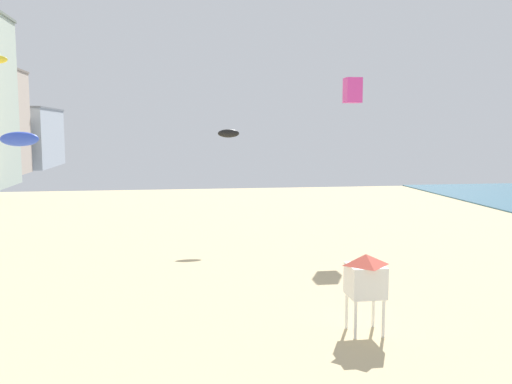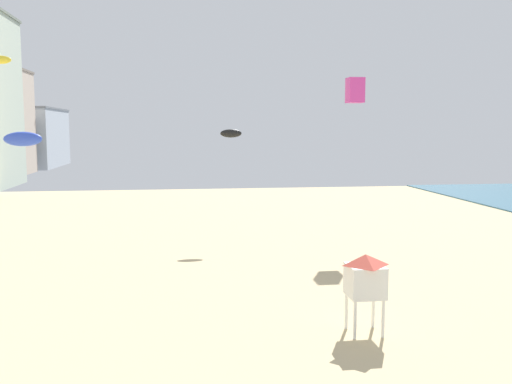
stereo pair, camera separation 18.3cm
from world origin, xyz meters
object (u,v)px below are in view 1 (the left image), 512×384
(lifeguard_stand, at_px, (365,276))
(kite_blue_parafoil, at_px, (19,139))
(kite_magenta_box, at_px, (353,90))
(kite_black_parafoil, at_px, (229,133))

(lifeguard_stand, relative_size, kite_blue_parafoil, 1.15)
(kite_magenta_box, bearing_deg, kite_blue_parafoil, 168.74)
(lifeguard_stand, bearing_deg, kite_magenta_box, 72.02)
(kite_black_parafoil, bearing_deg, lifeguard_stand, -80.63)
(kite_blue_parafoil, bearing_deg, lifeguard_stand, -51.02)
(lifeguard_stand, relative_size, kite_black_parafoil, 2.02)
(kite_magenta_box, relative_size, kite_blue_parafoil, 0.64)
(kite_magenta_box, relative_size, kite_black_parafoil, 1.12)
(lifeguard_stand, distance_m, kite_magenta_box, 16.66)
(lifeguard_stand, distance_m, kite_black_parafoil, 17.14)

